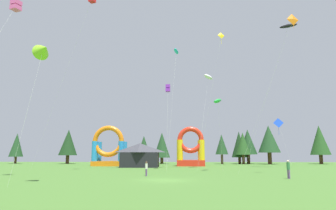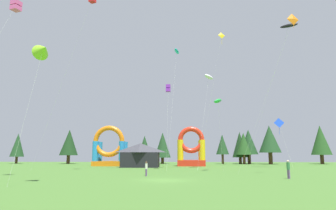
{
  "view_description": "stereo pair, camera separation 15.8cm",
  "coord_description": "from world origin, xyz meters",
  "px_view_note": "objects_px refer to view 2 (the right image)",
  "views": [
    {
      "loc": [
        1.52,
        -28.82,
        2.5
      ],
      "look_at": [
        0.0,
        7.31,
        8.34
      ],
      "focal_mm": 32.03,
      "sensor_mm": 36.0,
      "label": 1
    },
    {
      "loc": [
        1.68,
        -28.81,
        2.5
      ],
      "look_at": [
        0.0,
        7.31,
        8.34
      ],
      "focal_mm": 32.03,
      "sensor_mm": 36.0,
      "label": 2
    }
  ],
  "objects_px": {
    "kite_white_parafoil": "(209,77)",
    "kite_black_parafoil": "(289,26)",
    "kite_green_parafoil": "(218,101)",
    "kite_lime_delta": "(43,50)",
    "person_left_edge": "(146,167)",
    "kite_cyan_parafoil": "(177,51)",
    "festival_tent": "(140,155)",
    "kite_purple_box": "(168,88)",
    "kite_pink_box": "(16,6)",
    "kite_yellow_diamond": "(221,37)",
    "kite_blue_diamond": "(279,124)",
    "kite_orange_diamond": "(293,20)",
    "inflatable_yellow_castle": "(191,151)",
    "person_far_side": "(288,168)",
    "inflatable_orange_dome": "(110,151)"
  },
  "relations": [
    {
      "from": "kite_white_parafoil",
      "to": "inflatable_yellow_castle",
      "type": "height_order",
      "value": "kite_white_parafoil"
    },
    {
      "from": "kite_blue_diamond",
      "to": "person_far_side",
      "type": "relative_size",
      "value": 4.62
    },
    {
      "from": "kite_orange_diamond",
      "to": "kite_purple_box",
      "type": "xyz_separation_m",
      "value": [
        -15.57,
        11.53,
        -5.67
      ]
    },
    {
      "from": "kite_cyan_parafoil",
      "to": "kite_lime_delta",
      "type": "xyz_separation_m",
      "value": [
        -10.71,
        -33.96,
        -11.6
      ]
    },
    {
      "from": "person_left_edge",
      "to": "kite_green_parafoil",
      "type": "bearing_deg",
      "value": 96.96
    },
    {
      "from": "kite_cyan_parafoil",
      "to": "person_far_side",
      "type": "distance_m",
      "value": 36.15
    },
    {
      "from": "kite_blue_diamond",
      "to": "kite_white_parafoil",
      "type": "bearing_deg",
      "value": -160.21
    },
    {
      "from": "kite_lime_delta",
      "to": "kite_purple_box",
      "type": "height_order",
      "value": "kite_purple_box"
    },
    {
      "from": "kite_black_parafoil",
      "to": "kite_lime_delta",
      "type": "bearing_deg",
      "value": -139.34
    },
    {
      "from": "kite_orange_diamond",
      "to": "kite_black_parafoil",
      "type": "xyz_separation_m",
      "value": [
        5.02,
        14.98,
        5.87
      ]
    },
    {
      "from": "kite_cyan_parafoil",
      "to": "festival_tent",
      "type": "relative_size",
      "value": 3.47
    },
    {
      "from": "kite_purple_box",
      "to": "person_left_edge",
      "type": "distance_m",
      "value": 17.0
    },
    {
      "from": "person_far_side",
      "to": "inflatable_yellow_castle",
      "type": "distance_m",
      "value": 31.04
    },
    {
      "from": "kite_cyan_parafoil",
      "to": "kite_blue_diamond",
      "type": "distance_m",
      "value": 23.93
    },
    {
      "from": "kite_blue_diamond",
      "to": "kite_yellow_diamond",
      "type": "bearing_deg",
      "value": -151.0
    },
    {
      "from": "kite_lime_delta",
      "to": "person_left_edge",
      "type": "bearing_deg",
      "value": 53.12
    },
    {
      "from": "kite_black_parafoil",
      "to": "inflatable_orange_dome",
      "type": "height_order",
      "value": "kite_black_parafoil"
    },
    {
      "from": "kite_black_parafoil",
      "to": "person_far_side",
      "type": "distance_m",
      "value": 30.61
    },
    {
      "from": "person_far_side",
      "to": "inflatable_orange_dome",
      "type": "xyz_separation_m",
      "value": [
        -25.15,
        29.34,
        1.93
      ]
    },
    {
      "from": "person_far_side",
      "to": "kite_yellow_diamond",
      "type": "bearing_deg",
      "value": -20.32
    },
    {
      "from": "inflatable_yellow_castle",
      "to": "kite_green_parafoil",
      "type": "bearing_deg",
      "value": -79.43
    },
    {
      "from": "kite_yellow_diamond",
      "to": "festival_tent",
      "type": "relative_size",
      "value": 3.43
    },
    {
      "from": "kite_black_parafoil",
      "to": "kite_orange_diamond",
      "type": "bearing_deg",
      "value": -108.54
    },
    {
      "from": "kite_orange_diamond",
      "to": "kite_blue_diamond",
      "type": "height_order",
      "value": "kite_orange_diamond"
    },
    {
      "from": "kite_orange_diamond",
      "to": "kite_purple_box",
      "type": "bearing_deg",
      "value": 143.49
    },
    {
      "from": "kite_lime_delta",
      "to": "kite_green_parafoil",
      "type": "bearing_deg",
      "value": 48.5
    },
    {
      "from": "person_far_side",
      "to": "inflatable_yellow_castle",
      "type": "xyz_separation_m",
      "value": [
        -8.76,
        29.72,
        1.82
      ]
    },
    {
      "from": "kite_cyan_parafoil",
      "to": "festival_tent",
      "type": "height_order",
      "value": "kite_cyan_parafoil"
    },
    {
      "from": "kite_cyan_parafoil",
      "to": "kite_white_parafoil",
      "type": "relative_size",
      "value": 1.44
    },
    {
      "from": "kite_green_parafoil",
      "to": "kite_black_parafoil",
      "type": "bearing_deg",
      "value": 27.31
    },
    {
      "from": "kite_lime_delta",
      "to": "festival_tent",
      "type": "height_order",
      "value": "kite_lime_delta"
    },
    {
      "from": "kite_pink_box",
      "to": "kite_purple_box",
      "type": "bearing_deg",
      "value": 48.02
    },
    {
      "from": "festival_tent",
      "to": "kite_pink_box",
      "type": "bearing_deg",
      "value": -110.91
    },
    {
      "from": "kite_orange_diamond",
      "to": "kite_white_parafoil",
      "type": "bearing_deg",
      "value": 118.54
    },
    {
      "from": "kite_white_parafoil",
      "to": "kite_black_parafoil",
      "type": "xyz_separation_m",
      "value": [
        13.77,
        -1.11,
        8.59
      ]
    },
    {
      "from": "kite_purple_box",
      "to": "kite_pink_box",
      "type": "bearing_deg",
      "value": -131.98
    },
    {
      "from": "kite_orange_diamond",
      "to": "person_far_side",
      "type": "xyz_separation_m",
      "value": [
        -2.89,
        -3.55,
        -17.18
      ]
    },
    {
      "from": "kite_yellow_diamond",
      "to": "kite_green_parafoil",
      "type": "bearing_deg",
      "value": -104.54
    },
    {
      "from": "kite_green_parafoil",
      "to": "inflatable_orange_dome",
      "type": "distance_m",
      "value": 27.4
    },
    {
      "from": "kite_orange_diamond",
      "to": "inflatable_yellow_castle",
      "type": "bearing_deg",
      "value": 114.0
    },
    {
      "from": "kite_purple_box",
      "to": "kite_white_parafoil",
      "type": "height_order",
      "value": "kite_white_parafoil"
    },
    {
      "from": "kite_orange_diamond",
      "to": "kite_yellow_diamond",
      "type": "bearing_deg",
      "value": 113.91
    },
    {
      "from": "kite_lime_delta",
      "to": "person_left_edge",
      "type": "height_order",
      "value": "kite_lime_delta"
    },
    {
      "from": "kite_pink_box",
      "to": "kite_blue_diamond",
      "type": "xyz_separation_m",
      "value": [
        35.19,
        26.34,
        -10.13
      ]
    },
    {
      "from": "kite_purple_box",
      "to": "inflatable_orange_dome",
      "type": "distance_m",
      "value": 21.23
    },
    {
      "from": "kite_purple_box",
      "to": "kite_pink_box",
      "type": "xyz_separation_m",
      "value": [
        -15.41,
        -17.13,
        5.33
      ]
    },
    {
      "from": "kite_lime_delta",
      "to": "kite_white_parafoil",
      "type": "xyz_separation_m",
      "value": [
        16.35,
        26.98,
        4.47
      ]
    },
    {
      "from": "kite_pink_box",
      "to": "festival_tent",
      "type": "distance_m",
      "value": 32.0
    },
    {
      "from": "kite_green_parafoil",
      "to": "person_far_side",
      "type": "bearing_deg",
      "value": -65.19
    },
    {
      "from": "kite_lime_delta",
      "to": "festival_tent",
      "type": "xyz_separation_m",
      "value": [
        4.05,
        31.3,
        -8.92
      ]
    }
  ]
}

